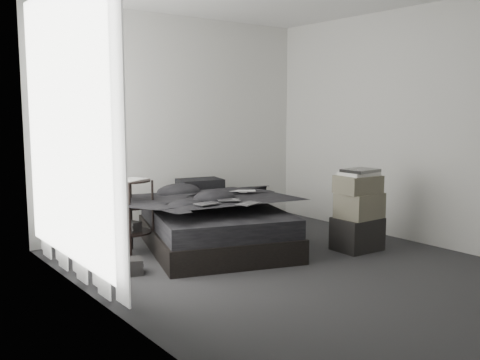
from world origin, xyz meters
TOP-DOWN VIEW (x-y plane):
  - floor at (0.00, 0.00)m, footprint 3.60×4.20m
  - wall_back at (0.00, 2.10)m, footprint 3.60×0.01m
  - wall_left at (-1.80, 0.00)m, footprint 0.01×4.20m
  - wall_right at (1.80, 0.00)m, footprint 0.01×4.20m
  - window_left at (-1.78, 0.90)m, footprint 0.02×2.00m
  - curtain_left at (-1.73, 0.90)m, footprint 0.06×2.12m
  - bed at (-0.17, 1.02)m, footprint 1.83×2.11m
  - mattress at (-0.17, 1.02)m, footprint 1.77×2.05m
  - duvet at (-0.18, 0.98)m, footprint 1.72×1.85m
  - pillow_lower at (-0.00, 1.69)m, footprint 0.62×0.51m
  - pillow_upper at (0.05, 1.66)m, footprint 0.56×0.44m
  - laptop at (0.16, 0.96)m, footprint 0.34×0.32m
  - comic_a at (-0.52, 0.63)m, footprint 0.24×0.16m
  - comic_b at (-0.24, 0.68)m, footprint 0.27×0.24m
  - comic_c at (-0.21, 0.39)m, footprint 0.26×0.21m
  - side_stand at (-1.00, 1.32)m, footprint 0.53×0.53m
  - papers at (-0.99, 1.31)m, footprint 0.36×0.33m
  - floor_books at (-1.26, 0.72)m, footprint 0.18×0.23m
  - box_lower at (1.00, 0.06)m, footprint 0.49×0.39m
  - box_mid at (1.01, 0.05)m, footprint 0.45×0.36m
  - box_upper at (0.99, 0.06)m, footprint 0.45×0.38m
  - art_book_white at (1.00, 0.06)m, footprint 0.37×0.30m
  - art_book_snake at (1.01, 0.05)m, footprint 0.36×0.30m

SIDE VIEW (x-z plane):
  - floor at x=0.00m, z-range -0.01..0.01m
  - floor_books at x=-1.26m, z-range 0.00..0.14m
  - bed at x=-0.17m, z-range 0.00..0.24m
  - box_lower at x=1.00m, z-range 0.00..0.35m
  - mattress at x=-0.17m, z-range 0.24..0.43m
  - side_stand at x=-1.00m, z-range 0.00..0.77m
  - box_mid at x=1.01m, z-range 0.35..0.61m
  - pillow_lower at x=0.00m, z-range 0.43..0.55m
  - duvet at x=-0.18m, z-range 0.43..0.64m
  - pillow_upper at x=0.05m, z-range 0.55..0.67m
  - comic_a at x=-0.52m, z-range 0.64..0.65m
  - comic_b at x=-0.24m, z-range 0.65..0.65m
  - laptop at x=0.16m, z-range 0.64..0.66m
  - comic_c at x=-0.21m, z-range 0.65..0.66m
  - box_upper at x=0.99m, z-range 0.61..0.80m
  - papers at x=-0.99m, z-range 0.77..0.78m
  - art_book_white at x=1.00m, z-range 0.80..0.83m
  - art_book_snake at x=1.01m, z-range 0.83..0.87m
  - curtain_left at x=-1.73m, z-range 0.04..2.52m
  - wall_back at x=0.00m, z-range 0.00..2.60m
  - wall_left at x=-1.80m, z-range 0.00..2.60m
  - wall_right at x=1.80m, z-range 0.00..2.60m
  - window_left at x=-1.78m, z-range 0.20..2.50m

